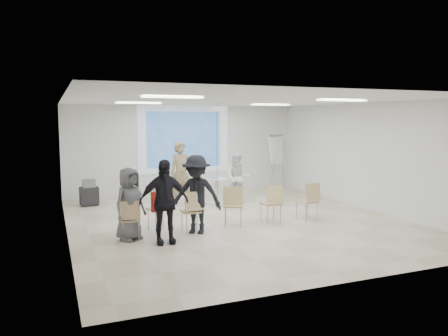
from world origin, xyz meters
name	(u,v)px	position (x,y,z in m)	size (l,w,h in m)	color
floor	(236,222)	(0.00, 0.00, -0.05)	(8.00, 9.00, 0.10)	beige
ceiling	(236,98)	(0.00, 0.00, 3.05)	(8.00, 9.00, 0.10)	white
wall_back	(184,149)	(0.00, 4.55, 1.50)	(8.00, 0.10, 3.00)	silver
wall_left	(62,168)	(-4.05, 0.00, 1.50)	(0.10, 9.00, 3.00)	silver
wall_right	(368,156)	(4.05, 0.00, 1.50)	(0.10, 9.00, 3.00)	silver
projection_halo	(184,139)	(0.00, 4.49, 1.85)	(3.20, 0.01, 2.30)	silver
projection_image	(184,139)	(0.00, 4.47, 1.85)	(2.60, 0.01, 1.90)	#3061A6
pedestal_table	(216,189)	(0.31, 2.19, 0.44)	(0.85, 0.85, 0.80)	white
player_left	(181,169)	(-0.69, 2.52, 1.07)	(0.78, 0.53, 2.13)	#94805B
player_right	(238,175)	(0.97, 2.11, 0.86)	(0.83, 0.66, 1.72)	white
controller_left	(184,157)	(-0.51, 2.77, 1.41)	(0.04, 0.13, 0.04)	white
controller_right	(229,165)	(0.79, 2.36, 1.16)	(0.04, 0.13, 0.04)	white
chair_far_left	(130,217)	(-2.78, -0.84, 0.51)	(0.44, 0.47, 0.86)	tan
chair_left_mid	(161,205)	(-1.99, -0.32, 0.59)	(0.58, 0.61, 1.00)	tan
chair_left_inner	(193,208)	(-1.35, -0.70, 0.56)	(0.45, 0.48, 0.95)	tan
chair_center	(233,203)	(-0.30, -0.53, 0.58)	(0.62, 0.64, 0.98)	tan
chair_right_inner	(272,200)	(0.73, -0.56, 0.56)	(0.45, 0.48, 0.95)	tan
chair_right_far	(309,198)	(1.71, -0.68, 0.57)	(0.52, 0.55, 0.97)	tan
red_jacket	(161,201)	(-2.01, -0.45, 0.72)	(0.47, 0.11, 0.45)	maroon
laptop	(192,209)	(-1.35, -0.60, 0.51)	(0.35, 0.25, 0.03)	black
audience_left	(164,195)	(-2.16, -1.30, 1.00)	(1.16, 0.70, 2.00)	black
audience_mid	(196,189)	(-1.29, -0.78, 0.99)	(1.29, 0.70, 1.99)	black
audience_outer	(129,199)	(-2.77, -0.77, 0.86)	(0.84, 0.56, 1.73)	#56565B
flipchart_easel	(276,150)	(3.14, 3.69, 1.47)	(0.81, 0.64, 1.99)	gray
av_cart	(89,194)	(-3.26, 3.38, 0.36)	(0.55, 0.45, 0.77)	black
ceiling_projector	(218,114)	(0.10, 1.49, 2.69)	(0.30, 0.25, 3.00)	white
fluor_panel_nw	(139,103)	(-2.00, 2.00, 2.97)	(1.20, 0.30, 0.02)	white
fluor_panel_ne	(270,105)	(2.00, 2.00, 2.97)	(1.20, 0.30, 0.02)	white
fluor_panel_sw	(173,97)	(-2.00, -1.50, 2.97)	(1.20, 0.30, 0.02)	white
fluor_panel_se	(342,100)	(2.00, -1.50, 2.97)	(1.20, 0.30, 0.02)	white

